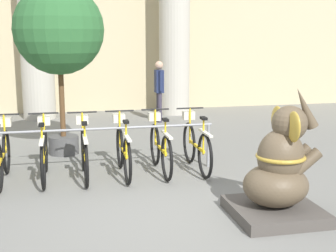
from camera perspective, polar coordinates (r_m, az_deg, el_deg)
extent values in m
plane|color=slate|center=(6.11, -0.21, -10.52)|extent=(60.00, 60.00, 0.00)
cube|color=#C6B78E|center=(14.23, -7.87, 13.93)|extent=(20.00, 0.20, 6.00)
cylinder|color=#BCB7A8|center=(13.18, -15.87, 11.69)|extent=(0.88, 0.88, 5.00)
cylinder|color=#BCB7A8|center=(13.52, 0.79, 12.07)|extent=(0.88, 0.88, 5.00)
cylinder|color=gray|center=(8.09, 4.92, -2.39)|extent=(0.05, 0.05, 0.75)
cylinder|color=gray|center=(7.66, -10.30, -0.43)|extent=(4.33, 0.04, 0.04)
torus|color=black|center=(8.12, -19.11, -3.01)|extent=(0.05, 0.73, 0.73)
cube|color=yellow|center=(7.65, -19.52, -3.50)|extent=(0.04, 0.86, 0.04)
cylinder|color=yellow|center=(8.02, -19.28, -0.89)|extent=(0.03, 0.03, 0.63)
cylinder|color=black|center=(7.96, -19.42, 1.33)|extent=(0.48, 0.03, 0.03)
cube|color=silver|center=(8.08, -19.28, 0.47)|extent=(0.20, 0.16, 0.14)
torus|color=black|center=(8.06, -14.73, -2.86)|extent=(0.05, 0.73, 0.73)
torus|color=black|center=(7.12, -14.99, -4.68)|extent=(0.05, 0.73, 0.73)
cube|color=yellow|center=(7.58, -14.87, -3.35)|extent=(0.04, 0.86, 0.04)
cube|color=silver|center=(7.03, -15.14, -1.72)|extent=(0.06, 0.61, 0.03)
cylinder|color=yellow|center=(7.15, -15.07, -2.26)|extent=(0.03, 0.03, 0.57)
cube|color=black|center=(7.09, -15.19, 0.14)|extent=(0.08, 0.18, 0.04)
cylinder|color=yellow|center=(7.95, -14.84, -0.73)|extent=(0.03, 0.03, 0.63)
cylinder|color=black|center=(7.90, -14.96, 1.51)|extent=(0.48, 0.03, 0.03)
cube|color=silver|center=(8.02, -14.88, 0.63)|extent=(0.20, 0.16, 0.14)
torus|color=black|center=(8.03, -10.30, -2.73)|extent=(0.05, 0.73, 0.73)
torus|color=black|center=(7.09, -9.96, -4.54)|extent=(0.05, 0.73, 0.73)
cube|color=yellow|center=(7.55, -10.15, -3.22)|extent=(0.04, 0.86, 0.04)
cube|color=silver|center=(7.00, -10.07, -1.56)|extent=(0.06, 0.61, 0.03)
cylinder|color=yellow|center=(7.12, -10.08, -2.11)|extent=(0.03, 0.03, 0.57)
cube|color=black|center=(7.06, -10.16, 0.31)|extent=(0.08, 0.18, 0.04)
cylinder|color=yellow|center=(7.92, -10.36, -0.59)|extent=(0.03, 0.03, 0.63)
cylinder|color=black|center=(7.86, -10.44, 1.66)|extent=(0.48, 0.03, 0.03)
cube|color=silver|center=(7.98, -10.43, 0.78)|extent=(0.20, 0.16, 0.14)
torus|color=black|center=(8.08, -5.89, -2.53)|extent=(0.05, 0.73, 0.73)
torus|color=black|center=(7.15, -4.97, -4.29)|extent=(0.05, 0.73, 0.73)
cube|color=yellow|center=(7.60, -5.47, -2.99)|extent=(0.04, 0.86, 0.04)
cube|color=silver|center=(7.06, -5.02, -1.33)|extent=(0.06, 0.61, 0.03)
cylinder|color=yellow|center=(7.17, -5.12, -1.88)|extent=(0.03, 0.03, 0.57)
cube|color=black|center=(7.11, -5.16, 0.52)|extent=(0.08, 0.18, 0.04)
cylinder|color=yellow|center=(7.97, -5.90, -0.39)|extent=(0.03, 0.03, 0.63)
cylinder|color=black|center=(7.91, -5.94, 1.84)|extent=(0.48, 0.03, 0.03)
cube|color=silver|center=(8.03, -6.01, 0.97)|extent=(0.20, 0.16, 0.14)
torus|color=black|center=(8.20, -1.60, -2.26)|extent=(0.05, 0.73, 0.73)
torus|color=black|center=(7.28, -0.15, -3.96)|extent=(0.05, 0.73, 0.73)
cube|color=yellow|center=(7.73, -0.92, -2.70)|extent=(0.04, 0.86, 0.04)
cube|color=silver|center=(7.20, -0.15, -1.05)|extent=(0.06, 0.61, 0.03)
cylinder|color=yellow|center=(7.31, -0.32, -1.60)|extent=(0.03, 0.03, 0.57)
cube|color=black|center=(7.25, -0.32, 0.76)|extent=(0.08, 0.18, 0.04)
cylinder|color=yellow|center=(8.10, -1.56, -0.16)|extent=(0.03, 0.03, 0.63)
cylinder|color=black|center=(8.04, -1.57, 2.04)|extent=(0.48, 0.03, 0.03)
cube|color=silver|center=(8.16, -1.70, 1.18)|extent=(0.20, 0.16, 0.14)
torus|color=black|center=(8.34, 2.59, -2.05)|extent=(0.05, 0.73, 0.73)
torus|color=black|center=(7.44, 4.53, -3.68)|extent=(0.05, 0.73, 0.73)
cube|color=yellow|center=(7.88, 3.51, -2.46)|extent=(0.04, 0.86, 0.04)
cube|color=silver|center=(7.35, 4.58, -0.83)|extent=(0.06, 0.61, 0.03)
cylinder|color=yellow|center=(7.47, 4.34, -1.36)|extent=(0.03, 0.03, 0.57)
cube|color=black|center=(7.41, 4.38, 0.95)|extent=(0.08, 0.18, 0.04)
cylinder|color=yellow|center=(8.24, 2.69, 0.03)|extent=(0.03, 0.03, 0.63)
cylinder|color=black|center=(8.18, 2.70, 2.19)|extent=(0.48, 0.03, 0.03)
cube|color=silver|center=(8.30, 2.52, 1.34)|extent=(0.20, 0.16, 0.14)
cube|color=#4C4742|center=(6.10, 12.85, -10.09)|extent=(1.07, 1.07, 0.15)
ellipsoid|color=brown|center=(5.99, 12.99, -7.04)|extent=(0.82, 0.73, 0.53)
ellipsoid|color=brown|center=(5.91, 13.56, -3.64)|extent=(0.58, 0.53, 0.68)
sphere|color=brown|center=(5.87, 14.59, 0.32)|extent=(0.44, 0.44, 0.44)
ellipsoid|color=#B79333|center=(6.03, 13.17, 0.68)|extent=(0.08, 0.31, 0.37)
ellipsoid|color=#B79333|center=(5.65, 15.07, -0.10)|extent=(0.08, 0.31, 0.37)
cone|color=brown|center=(5.93, 16.35, 2.17)|extent=(0.37, 0.16, 0.55)
cylinder|color=brown|center=(6.15, 15.28, -3.85)|extent=(0.43, 0.15, 0.39)
cylinder|color=brown|center=(5.95, 16.36, -4.42)|extent=(0.43, 0.15, 0.39)
torus|color=#B79333|center=(5.91, 13.56, -3.64)|extent=(0.61, 0.61, 0.05)
cylinder|color=#383342|center=(12.36, -1.17, 2.36)|extent=(0.11, 0.11, 0.78)
cylinder|color=#383342|center=(12.20, -1.01, 2.25)|extent=(0.11, 0.11, 0.78)
cube|color=#1E284C|center=(12.20, -1.10, 5.47)|extent=(0.20, 0.32, 0.58)
sphere|color=tan|center=(12.17, -1.11, 7.43)|extent=(0.21, 0.21, 0.21)
cylinder|color=#1E284C|center=(12.39, -1.28, 5.69)|extent=(0.07, 0.07, 0.53)
cylinder|color=#1E284C|center=(12.00, -0.91, 5.52)|extent=(0.07, 0.07, 0.53)
cylinder|color=#4C4C4C|center=(9.22, -12.58, -2.25)|extent=(0.57, 0.57, 0.35)
cylinder|color=brown|center=(9.07, -12.81, 2.94)|extent=(0.10, 0.10, 1.34)
sphere|color=#2D6633|center=(8.99, -13.17, 11.40)|extent=(1.67, 1.67, 1.67)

